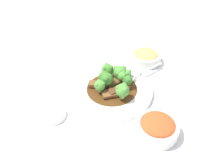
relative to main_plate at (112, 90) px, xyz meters
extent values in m
plane|color=silver|center=(0.00, 0.00, -0.01)|extent=(4.00, 4.00, 0.00)
cylinder|color=white|center=(0.00, 0.00, 0.00)|extent=(0.27, 0.27, 0.01)
torus|color=white|center=(0.00, 0.00, 0.00)|extent=(0.27, 0.27, 0.01)
cylinder|color=#4C2D14|center=(0.00, 0.00, 0.00)|extent=(0.17, 0.17, 0.00)
cube|color=brown|center=(0.04, 0.02, 0.02)|extent=(0.07, 0.05, 0.01)
cube|color=brown|center=(0.01, -0.02, 0.02)|extent=(0.05, 0.07, 0.01)
cube|color=#56331E|center=(-0.03, 0.00, 0.02)|extent=(0.05, 0.08, 0.01)
cube|color=brown|center=(-0.01, 0.03, 0.01)|extent=(0.06, 0.06, 0.01)
cylinder|color=#7FA84C|center=(-0.02, -0.06, 0.01)|extent=(0.01, 0.01, 0.01)
sphere|color=#4C8E38|center=(-0.02, -0.06, 0.03)|extent=(0.03, 0.03, 0.03)
sphere|color=#4C8E38|center=(-0.01, -0.06, 0.04)|extent=(0.01, 0.01, 0.01)
sphere|color=#4C8E38|center=(-0.02, -0.06, 0.04)|extent=(0.01, 0.01, 0.01)
sphere|color=#4C8E38|center=(-0.02, -0.07, 0.04)|extent=(0.01, 0.01, 0.01)
cylinder|color=#8EB756|center=(-0.04, -0.04, 0.02)|extent=(0.01, 0.01, 0.01)
sphere|color=#387028|center=(-0.04, -0.04, 0.03)|extent=(0.03, 0.03, 0.03)
sphere|color=#387028|center=(-0.03, -0.03, 0.04)|extent=(0.01, 0.01, 0.01)
sphere|color=#387028|center=(-0.05, -0.03, 0.04)|extent=(0.01, 0.01, 0.01)
sphere|color=#387028|center=(-0.04, -0.05, 0.04)|extent=(0.01, 0.01, 0.01)
cylinder|color=#8EB756|center=(0.02, 0.04, 0.02)|extent=(0.01, 0.01, 0.01)
sphere|color=#4C8E38|center=(0.02, 0.04, 0.04)|extent=(0.03, 0.03, 0.03)
sphere|color=#4C8E38|center=(0.02, 0.05, 0.04)|extent=(0.01, 0.01, 0.01)
sphere|color=#4C8E38|center=(0.01, 0.04, 0.04)|extent=(0.01, 0.01, 0.01)
sphere|color=#4C8E38|center=(0.03, 0.03, 0.04)|extent=(0.01, 0.01, 0.01)
cylinder|color=#7FA84C|center=(0.02, 0.01, 0.02)|extent=(0.01, 0.01, 0.02)
sphere|color=#387028|center=(0.02, 0.01, 0.04)|extent=(0.04, 0.04, 0.04)
sphere|color=#387028|center=(0.01, 0.02, 0.05)|extent=(0.02, 0.02, 0.02)
sphere|color=#387028|center=(0.01, 0.00, 0.05)|extent=(0.02, 0.02, 0.02)
sphere|color=#387028|center=(0.03, 0.01, 0.05)|extent=(0.02, 0.02, 0.02)
cylinder|color=#8EB756|center=(-0.06, 0.02, 0.02)|extent=(0.01, 0.01, 0.02)
sphere|color=#4C8E38|center=(-0.06, 0.02, 0.04)|extent=(0.04, 0.04, 0.04)
sphere|color=#4C8E38|center=(-0.07, 0.03, 0.05)|extent=(0.02, 0.02, 0.02)
sphere|color=#4C8E38|center=(-0.05, 0.01, 0.05)|extent=(0.02, 0.02, 0.02)
sphere|color=#4C8E38|center=(-0.05, 0.03, 0.05)|extent=(0.02, 0.02, 0.02)
cylinder|color=#7FA84C|center=(0.04, -0.04, 0.02)|extent=(0.01, 0.01, 0.02)
sphere|color=#427F2D|center=(0.04, -0.04, 0.04)|extent=(0.04, 0.04, 0.04)
sphere|color=#427F2D|center=(0.03, -0.04, 0.05)|extent=(0.02, 0.02, 0.02)
sphere|color=#427F2D|center=(0.05, -0.04, 0.05)|extent=(0.02, 0.02, 0.02)
sphere|color=#427F2D|center=(0.05, -0.02, 0.05)|extent=(0.02, 0.02, 0.02)
cylinder|color=#8EB756|center=(0.01, -0.05, 0.01)|extent=(0.02, 0.02, 0.01)
sphere|color=#4C8E38|center=(0.01, -0.05, 0.04)|extent=(0.05, 0.05, 0.05)
sphere|color=#4C8E38|center=(0.00, -0.07, 0.05)|extent=(0.02, 0.02, 0.02)
sphere|color=#4C8E38|center=(0.02, -0.05, 0.05)|extent=(0.02, 0.02, 0.02)
sphere|color=#4C8E38|center=(0.00, -0.04, 0.05)|extent=(0.02, 0.02, 0.02)
cylinder|color=#8EB756|center=(-0.01, -0.04, 0.02)|extent=(0.01, 0.01, 0.02)
sphere|color=#4C8E38|center=(-0.01, -0.04, 0.04)|extent=(0.03, 0.03, 0.03)
sphere|color=#4C8E38|center=(-0.01, -0.05, 0.05)|extent=(0.01, 0.01, 0.01)
sphere|color=#4C8E38|center=(0.00, -0.03, 0.05)|extent=(0.01, 0.01, 0.01)
sphere|color=#4C8E38|center=(-0.02, -0.04, 0.05)|extent=(0.01, 0.01, 0.01)
cylinder|color=#7FA84C|center=(0.04, -0.01, 0.01)|extent=(0.01, 0.01, 0.01)
sphere|color=#387028|center=(0.04, -0.01, 0.03)|extent=(0.04, 0.04, 0.04)
sphere|color=#387028|center=(0.05, -0.01, 0.04)|extent=(0.02, 0.02, 0.02)
sphere|color=#387028|center=(0.04, 0.01, 0.04)|extent=(0.02, 0.02, 0.02)
sphere|color=#387028|center=(0.02, -0.01, 0.04)|extent=(0.02, 0.02, 0.02)
ellipsoid|color=silver|center=(-0.02, -0.06, 0.02)|extent=(0.06, 0.07, 0.01)
cylinder|color=silver|center=(-0.05, -0.16, 0.01)|extent=(0.05, 0.13, 0.01)
cylinder|color=white|center=(-0.20, 0.07, -0.01)|extent=(0.06, 0.06, 0.01)
cylinder|color=white|center=(-0.20, 0.07, 0.01)|extent=(0.12, 0.12, 0.04)
torus|color=white|center=(-0.20, 0.07, 0.03)|extent=(0.12, 0.12, 0.01)
ellipsoid|color=#D14C23|center=(-0.20, 0.07, 0.03)|extent=(0.09, 0.09, 0.02)
cylinder|color=white|center=(0.00, -0.22, -0.01)|extent=(0.07, 0.07, 0.01)
cylinder|color=white|center=(0.00, -0.22, 0.01)|extent=(0.12, 0.12, 0.03)
torus|color=white|center=(0.00, -0.22, 0.02)|extent=(0.12, 0.12, 0.01)
ellipsoid|color=tan|center=(0.00, -0.22, 0.03)|extent=(0.09, 0.09, 0.02)
cylinder|color=white|center=(0.08, 0.19, -0.01)|extent=(0.08, 0.08, 0.01)
torus|color=white|center=(0.08, 0.19, 0.00)|extent=(0.08, 0.08, 0.01)
cube|color=white|center=(0.17, 0.09, -0.01)|extent=(0.11, 0.09, 0.01)
camera|label=1|loc=(-0.32, 0.44, 0.48)|focal=35.00mm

